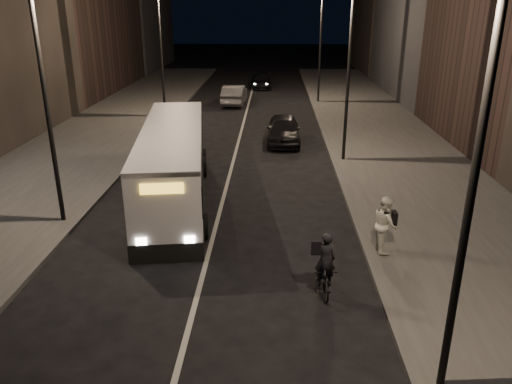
# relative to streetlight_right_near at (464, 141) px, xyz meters

# --- Properties ---
(ground) EXTENTS (180.00, 180.00, 0.00)m
(ground) POSITION_rel_streetlight_right_near_xyz_m (-5.33, 4.00, -5.36)
(ground) COLOR black
(ground) RESTS_ON ground
(sidewalk_right) EXTENTS (7.00, 70.00, 0.16)m
(sidewalk_right) POSITION_rel_streetlight_right_near_xyz_m (3.17, 18.00, -5.28)
(sidewalk_right) COLOR #383835
(sidewalk_right) RESTS_ON ground
(sidewalk_left) EXTENTS (7.00, 70.00, 0.16)m
(sidewalk_left) POSITION_rel_streetlight_right_near_xyz_m (-13.83, 18.00, -5.28)
(sidewalk_left) COLOR #383835
(sidewalk_left) RESTS_ON ground
(streetlight_right_near) EXTENTS (1.20, 0.44, 8.12)m
(streetlight_right_near) POSITION_rel_streetlight_right_near_xyz_m (0.00, 0.00, 0.00)
(streetlight_right_near) COLOR black
(streetlight_right_near) RESTS_ON sidewalk_right
(streetlight_right_mid) EXTENTS (1.20, 0.44, 8.12)m
(streetlight_right_mid) POSITION_rel_streetlight_right_near_xyz_m (0.00, 16.00, 0.00)
(streetlight_right_mid) COLOR black
(streetlight_right_mid) RESTS_ON sidewalk_right
(streetlight_right_far) EXTENTS (1.20, 0.44, 8.12)m
(streetlight_right_far) POSITION_rel_streetlight_right_near_xyz_m (0.00, 32.00, 0.00)
(streetlight_right_far) COLOR black
(streetlight_right_far) RESTS_ON sidewalk_right
(streetlight_left_near) EXTENTS (1.20, 0.44, 8.12)m
(streetlight_left_near) POSITION_rel_streetlight_right_near_xyz_m (-10.66, 8.00, 0.00)
(streetlight_left_near) COLOR black
(streetlight_left_near) RESTS_ON sidewalk_left
(streetlight_left_far) EXTENTS (1.20, 0.44, 8.12)m
(streetlight_left_far) POSITION_rel_streetlight_right_near_xyz_m (-10.66, 26.00, 0.00)
(streetlight_left_far) COLOR black
(streetlight_left_far) RESTS_ON sidewalk_left
(city_bus) EXTENTS (3.81, 11.22, 2.97)m
(city_bus) POSITION_rel_streetlight_right_near_xyz_m (-7.30, 10.65, -3.74)
(city_bus) COLOR white
(city_bus) RESTS_ON ground
(cyclist_on_bicycle) EXTENTS (0.73, 1.69, 1.89)m
(cyclist_on_bicycle) POSITION_rel_streetlight_right_near_xyz_m (-1.84, 3.69, -4.73)
(cyclist_on_bicycle) COLOR black
(cyclist_on_bicycle) RESTS_ON ground
(pedestrian_woman) EXTENTS (0.78, 0.95, 1.83)m
(pedestrian_woman) POSITION_rel_streetlight_right_near_xyz_m (0.27, 6.00, -4.28)
(pedestrian_woman) COLOR silver
(pedestrian_woman) RESTS_ON sidewalk_right
(car_near) EXTENTS (1.88, 4.64, 1.58)m
(car_near) POSITION_rel_streetlight_right_near_xyz_m (-2.72, 19.60, -4.57)
(car_near) COLOR black
(car_near) RESTS_ON ground
(car_mid) EXTENTS (1.81, 4.77, 1.55)m
(car_mid) POSITION_rel_streetlight_right_near_xyz_m (-6.45, 31.20, -4.59)
(car_mid) COLOR #3F3E41
(car_mid) RESTS_ON ground
(car_far) EXTENTS (2.09, 4.58, 1.30)m
(car_far) POSITION_rel_streetlight_right_near_xyz_m (-4.53, 39.70, -4.71)
(car_far) COLOR black
(car_far) RESTS_ON ground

